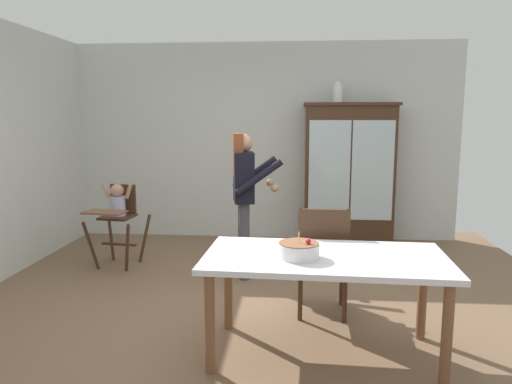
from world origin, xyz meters
name	(u,v)px	position (x,y,z in m)	size (l,w,h in m)	color
ground_plane	(245,309)	(0.00, 0.00, 0.00)	(6.24, 6.24, 0.00)	brown
wall_back	(264,142)	(0.00, 2.63, 1.35)	(5.32, 0.06, 2.70)	silver
china_cabinet	(349,174)	(1.15, 2.37, 0.95)	(1.22, 0.48, 1.88)	#422819
ceramic_vase	(338,93)	(0.98, 2.37, 2.00)	(0.13, 0.13, 0.27)	white
high_chair_with_toddler	(117,210)	(-1.57, 1.15, 0.65)	(0.64, 0.74, 0.95)	#422819
adult_person	(244,187)	(-0.09, 0.88, 0.97)	(0.57, 0.55, 1.53)	#47474C
dining_table	(325,268)	(0.65, -0.76, 0.65)	(1.72, 0.93, 0.74)	silver
birthday_cake	(299,250)	(0.46, -0.83, 0.79)	(0.28, 0.28, 0.19)	white
dining_chair_far_side	(323,254)	(0.68, -0.11, 0.56)	(0.45, 0.45, 0.96)	#422819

